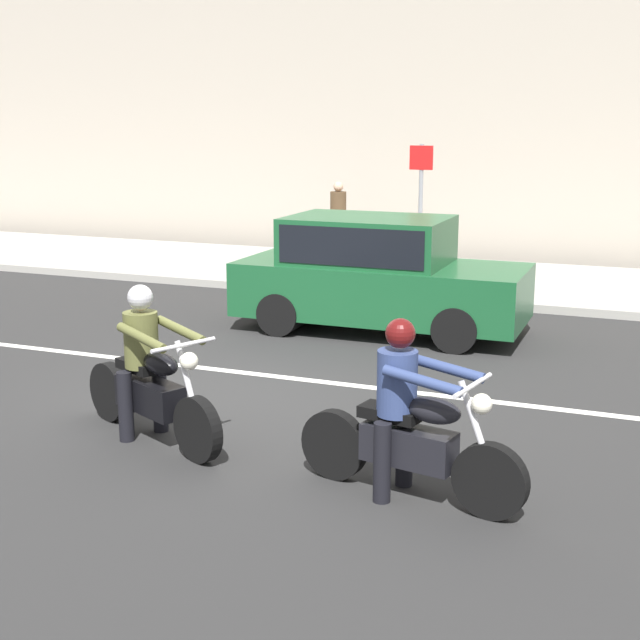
{
  "coord_description": "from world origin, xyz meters",
  "views": [
    {
      "loc": [
        4.41,
        -8.59,
        3.14
      ],
      "look_at": [
        1.2,
        -0.5,
        1.12
      ],
      "focal_mm": 49.04,
      "sensor_mm": 36.0,
      "label": 1
    }
  ],
  "objects_px": {
    "parked_sedan_forest_green": "(376,274)",
    "street_sign_post": "(421,199)",
    "pedestrian_bystander": "(338,215)",
    "motorcycle_with_rider_olive": "(149,377)",
    "motorcycle_with_rider_denim_blue": "(408,425)"
  },
  "relations": [
    {
      "from": "motorcycle_with_rider_olive",
      "to": "parked_sedan_forest_green",
      "type": "distance_m",
      "value": 5.23
    },
    {
      "from": "motorcycle_with_rider_olive",
      "to": "motorcycle_with_rider_denim_blue",
      "type": "relative_size",
      "value": 0.99
    },
    {
      "from": "motorcycle_with_rider_olive",
      "to": "parked_sedan_forest_green",
      "type": "height_order",
      "value": "parked_sedan_forest_green"
    },
    {
      "from": "pedestrian_bystander",
      "to": "motorcycle_with_rider_olive",
      "type": "bearing_deg",
      "value": -79.77
    },
    {
      "from": "motorcycle_with_rider_olive",
      "to": "street_sign_post",
      "type": "relative_size",
      "value": 0.81
    },
    {
      "from": "motorcycle_with_rider_olive",
      "to": "parked_sedan_forest_green",
      "type": "xyz_separation_m",
      "value": [
        0.66,
        5.18,
        0.24
      ]
    },
    {
      "from": "street_sign_post",
      "to": "pedestrian_bystander",
      "type": "height_order",
      "value": "street_sign_post"
    },
    {
      "from": "pedestrian_bystander",
      "to": "street_sign_post",
      "type": "bearing_deg",
      "value": -34.61
    },
    {
      "from": "motorcycle_with_rider_olive",
      "to": "street_sign_post",
      "type": "height_order",
      "value": "street_sign_post"
    },
    {
      "from": "motorcycle_with_rider_olive",
      "to": "street_sign_post",
      "type": "bearing_deg",
      "value": 87.8
    },
    {
      "from": "motorcycle_with_rider_denim_blue",
      "to": "street_sign_post",
      "type": "relative_size",
      "value": 0.82
    },
    {
      "from": "street_sign_post",
      "to": "motorcycle_with_rider_denim_blue",
      "type": "bearing_deg",
      "value": -75.26
    },
    {
      "from": "parked_sedan_forest_green",
      "to": "street_sign_post",
      "type": "bearing_deg",
      "value": 95.13
    },
    {
      "from": "parked_sedan_forest_green",
      "to": "motorcycle_with_rider_olive",
      "type": "bearing_deg",
      "value": -97.3
    },
    {
      "from": "parked_sedan_forest_green",
      "to": "pedestrian_bystander",
      "type": "bearing_deg",
      "value": 116.16
    }
  ]
}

